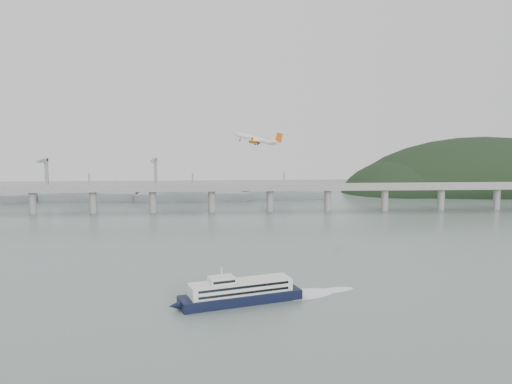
{
  "coord_description": "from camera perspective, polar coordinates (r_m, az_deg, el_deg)",
  "views": [
    {
      "loc": [
        -17.15,
        -258.45,
        77.3
      ],
      "look_at": [
        0.0,
        55.0,
        36.0
      ],
      "focal_mm": 38.0,
      "sensor_mm": 36.0,
      "label": 1
    }
  ],
  "objects": [
    {
      "name": "ground",
      "position": [
        270.3,
        0.64,
        -9.12
      ],
      "size": [
        900.0,
        900.0,
        0.0
      ],
      "primitive_type": "plane",
      "color": "slate",
      "rests_on": "ground"
    },
    {
      "name": "bridge",
      "position": [
        462.59,
        -1.12,
        0.08
      ],
      "size": [
        800.0,
        22.0,
        23.9
      ],
      "color": "gray",
      "rests_on": "ground"
    },
    {
      "name": "distant_fleet",
      "position": [
        546.11,
        -17.76,
        -0.34
      ],
      "size": [
        453.0,
        60.9,
        40.0
      ],
      "color": "gray",
      "rests_on": "ground"
    },
    {
      "name": "ferry",
      "position": [
        235.84,
        -1.64,
        -10.5
      ],
      "size": [
        84.43,
        35.52,
        16.43
      ],
      "rotation": [
        0.0,
        0.0,
        0.32
      ],
      "color": "black",
      "rests_on": "ground"
    },
    {
      "name": "headland",
      "position": [
        670.13,
        23.73,
        -1.44
      ],
      "size": [
        365.0,
        155.0,
        156.0
      ],
      "color": "black",
      "rests_on": "ground"
    },
    {
      "name": "airliner",
      "position": [
        343.68,
        0.14,
        5.56
      ],
      "size": [
        31.66,
        29.64,
        9.47
      ],
      "rotation": [
        0.05,
        -0.21,
        2.74
      ],
      "color": "white",
      "rests_on": "ground"
    }
  ]
}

